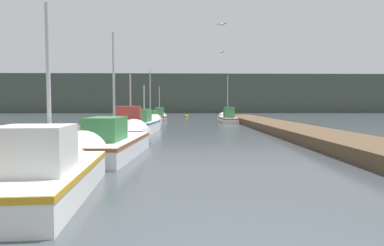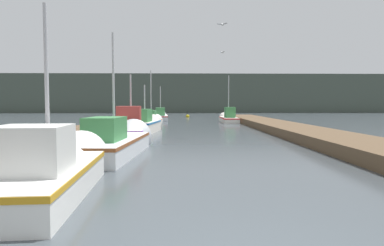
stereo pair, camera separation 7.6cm
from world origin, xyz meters
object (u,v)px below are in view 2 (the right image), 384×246
at_px(fishing_boat_0, 54,169).
at_px(seagull_lead, 222,52).
at_px(fishing_boat_4, 152,121).
at_px(mooring_piling_0, 135,119).
at_px(fishing_boat_6, 160,116).
at_px(fishing_boat_5, 228,118).
at_px(fishing_boat_2, 131,128).
at_px(channel_buoy, 188,116).
at_px(fishing_boat_3, 145,124).
at_px(fishing_boat_1, 117,142).
at_px(seagull_1, 222,24).

bearing_deg(fishing_boat_0, seagull_lead, 70.05).
distance_m(fishing_boat_4, mooring_piling_0, 1.38).
bearing_deg(fishing_boat_6, fishing_boat_5, -35.77).
xyz_separation_m(fishing_boat_2, seagull_lead, (5.66, 9.23, 5.20)).
distance_m(fishing_boat_0, seagull_lead, 21.00).
bearing_deg(fishing_boat_0, channel_buoy, 81.26).
bearing_deg(channel_buoy, fishing_boat_3, -97.53).
bearing_deg(fishing_boat_2, mooring_piling_0, 92.07).
bearing_deg(channel_buoy, mooring_piling_0, -104.25).
xyz_separation_m(fishing_boat_6, channel_buoy, (2.96, 6.95, -0.28)).
distance_m(fishing_boat_1, seagull_lead, 16.26).
distance_m(fishing_boat_2, seagull_1, 7.17).
bearing_deg(seagull_lead, mooring_piling_0, 65.67).
distance_m(fishing_boat_1, mooring_piling_0, 14.24).
xyz_separation_m(seagull_lead, seagull_1, (-0.96, -8.58, 0.19)).
bearing_deg(fishing_boat_4, channel_buoy, 82.05).
xyz_separation_m(channel_buoy, seagull_lead, (2.49, -16.57, 5.59)).
distance_m(fishing_boat_1, seagull_1, 9.14).
distance_m(fishing_boat_0, fishing_boat_1, 5.12).
bearing_deg(fishing_boat_4, seagull_lead, -1.40).
distance_m(fishing_boat_4, fishing_boat_5, 8.41).
distance_m(fishing_boat_3, fishing_boat_4, 5.71).
relative_size(fishing_boat_2, channel_buoy, 6.95).
relative_size(fishing_boat_0, fishing_boat_6, 0.84).
relative_size(channel_buoy, seagull_lead, 1.75).
bearing_deg(channel_buoy, fishing_boat_4, -100.65).
distance_m(fishing_boat_5, seagull_lead, 7.69).
bearing_deg(seagull_1, fishing_boat_0, 95.12).
distance_m(fishing_boat_0, mooring_piling_0, 19.32).
bearing_deg(fishing_boat_5, fishing_boat_6, 148.39).
relative_size(mooring_piling_0, seagull_1, 2.14).
bearing_deg(fishing_boat_2, fishing_boat_3, 81.19).
bearing_deg(seagull_lead, seagull_1, 147.47).
bearing_deg(fishing_boat_1, seagull_1, 56.69).
xyz_separation_m(fishing_boat_2, fishing_boat_6, (0.20, 18.85, -0.11)).
distance_m(fishing_boat_2, mooring_piling_0, 9.08).
xyz_separation_m(fishing_boat_0, fishing_boat_5, (6.90, 24.93, -0.01)).
xyz_separation_m(fishing_boat_4, seagull_1, (4.58, -8.98, 5.54)).
xyz_separation_m(fishing_boat_1, fishing_boat_4, (-0.14, 14.79, -0.05)).
distance_m(fishing_boat_3, mooring_piling_0, 5.28).
xyz_separation_m(channel_buoy, seagull_1, (1.53, -25.15, 5.77)).
bearing_deg(seagull_lead, fishing_boat_3, 108.45).
relative_size(fishing_boat_3, fishing_boat_6, 0.79).
bearing_deg(seagull_lead, fishing_boat_5, -38.67).
relative_size(fishing_boat_0, channel_buoy, 5.59).
bearing_deg(fishing_boat_5, fishing_boat_1, -107.81).
relative_size(fishing_boat_3, fishing_boat_4, 0.91).
xyz_separation_m(fishing_boat_2, seagull_1, (4.70, 0.65, 5.38)).
xyz_separation_m(fishing_boat_6, mooring_piling_0, (-1.30, -9.84, 0.17)).
height_order(fishing_boat_0, seagull_1, seagull_1).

